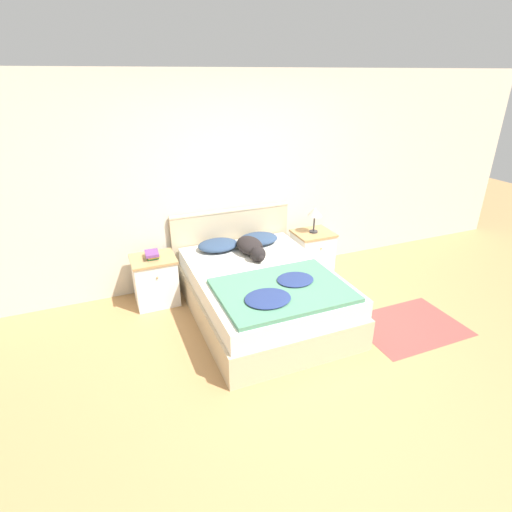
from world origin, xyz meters
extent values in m
plane|color=tan|center=(0.00, 0.00, 0.00)|extent=(16.00, 16.00, 0.00)
cube|color=beige|center=(0.00, 2.13, 1.27)|extent=(9.00, 0.06, 2.55)
cube|color=#C6B28E|center=(-0.04, 1.04, 0.17)|extent=(1.48, 1.99, 0.34)
cube|color=silver|center=(-0.04, 1.04, 0.44)|extent=(1.42, 1.93, 0.21)
cube|color=#C6B28E|center=(-0.04, 2.06, 0.46)|extent=(1.56, 0.04, 0.92)
cylinder|color=#C6B28E|center=(-0.04, 2.06, 0.92)|extent=(1.56, 0.06, 0.06)
cube|color=white|center=(-1.09, 1.78, 0.27)|extent=(0.48, 0.42, 0.55)
cube|color=tan|center=(-1.09, 1.78, 0.56)|extent=(0.50, 0.44, 0.03)
sphere|color=tan|center=(-1.09, 1.57, 0.43)|extent=(0.02, 0.02, 0.02)
cube|color=white|center=(1.01, 1.78, 0.27)|extent=(0.48, 0.42, 0.55)
cube|color=tan|center=(1.01, 1.78, 0.56)|extent=(0.50, 0.44, 0.03)
sphere|color=tan|center=(1.01, 1.57, 0.43)|extent=(0.02, 0.02, 0.02)
ellipsoid|color=navy|center=(-0.31, 1.79, 0.60)|extent=(0.49, 0.38, 0.11)
ellipsoid|color=navy|center=(0.22, 1.79, 0.60)|extent=(0.49, 0.38, 0.11)
cube|color=#4C8466|center=(-0.04, 0.57, 0.57)|extent=(1.26, 0.94, 0.04)
ellipsoid|color=navy|center=(-0.26, 0.42, 0.60)|extent=(0.44, 0.38, 0.04)
ellipsoid|color=navy|center=(0.15, 0.66, 0.60)|extent=(0.38, 0.33, 0.03)
ellipsoid|color=black|center=(0.01, 1.57, 0.64)|extent=(0.29, 0.44, 0.18)
sphere|color=black|center=(0.01, 1.31, 0.63)|extent=(0.18, 0.18, 0.18)
ellipsoid|color=black|center=(0.01, 1.23, 0.62)|extent=(0.08, 0.10, 0.07)
cone|color=black|center=(-0.04, 1.32, 0.70)|extent=(0.06, 0.06, 0.06)
cone|color=black|center=(0.06, 1.32, 0.70)|extent=(0.06, 0.06, 0.06)
ellipsoid|color=black|center=(0.05, 1.75, 0.59)|extent=(0.15, 0.20, 0.06)
cube|color=#337547|center=(-1.10, 1.79, 0.59)|extent=(0.13, 0.17, 0.02)
cube|color=gold|center=(-1.09, 1.79, 0.61)|extent=(0.14, 0.18, 0.02)
cube|color=#703D7F|center=(-1.10, 1.78, 0.64)|extent=(0.16, 0.20, 0.03)
cylinder|color=#2D2D33|center=(1.01, 1.78, 0.59)|extent=(0.11, 0.11, 0.02)
cylinder|color=#2D2D33|center=(1.01, 1.78, 0.70)|extent=(0.02, 0.02, 0.21)
cone|color=beige|center=(1.01, 1.78, 0.86)|extent=(0.19, 0.19, 0.11)
cube|color=#93423D|center=(1.33, 0.23, 0.00)|extent=(1.12, 0.82, 0.00)
camera|label=1|loc=(-1.58, -2.47, 2.49)|focal=28.00mm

